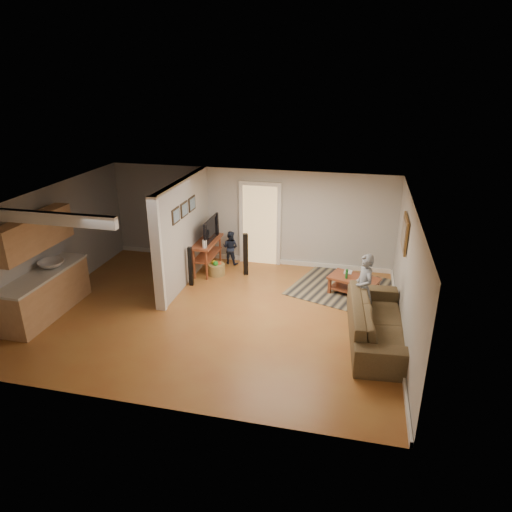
# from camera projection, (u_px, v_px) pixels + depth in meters

# --- Properties ---
(ground) EXTENTS (7.50, 7.50, 0.00)m
(ground) POSITION_uv_depth(u_px,v_px,m) (216.00, 313.00, 9.68)
(ground) COLOR brown
(ground) RESTS_ON ground
(room_shell) EXTENTS (7.54, 6.02, 2.52)m
(room_shell) POSITION_uv_depth(u_px,v_px,m) (172.00, 238.00, 9.74)
(room_shell) COLOR #B4B2AD
(room_shell) RESTS_ON ground
(area_rug) EXTENTS (3.38, 2.89, 0.01)m
(area_rug) POSITION_uv_depth(u_px,v_px,m) (357.00, 291.00, 10.65)
(area_rug) COLOR black
(area_rug) RESTS_ON ground
(sofa) EXTENTS (1.24, 2.71, 0.77)m
(sofa) POSITION_uv_depth(u_px,v_px,m) (376.00, 339.00, 8.74)
(sofa) COLOR #493B24
(sofa) RESTS_ON ground
(coffee_table) EXTENTS (1.24, 0.97, 0.64)m
(coffee_table) POSITION_uv_depth(u_px,v_px,m) (355.00, 281.00, 10.38)
(coffee_table) COLOR brown
(coffee_table) RESTS_ON ground
(tv_console) EXTENTS (0.48, 1.29, 1.11)m
(tv_console) POSITION_uv_depth(u_px,v_px,m) (207.00, 243.00, 11.51)
(tv_console) COLOR brown
(tv_console) RESTS_ON ground
(speaker_left) EXTENTS (0.10, 0.10, 0.97)m
(speaker_left) POSITION_uv_depth(u_px,v_px,m) (191.00, 266.00, 10.79)
(speaker_left) COLOR black
(speaker_left) RESTS_ON ground
(speaker_right) EXTENTS (0.14, 0.14, 1.09)m
(speaker_right) POSITION_uv_depth(u_px,v_px,m) (246.00, 254.00, 11.34)
(speaker_right) COLOR black
(speaker_right) RESTS_ON ground
(toy_basket) EXTENTS (0.43, 0.43, 0.38)m
(toy_basket) POSITION_uv_depth(u_px,v_px,m) (216.00, 269.00, 11.48)
(toy_basket) COLOR olive
(toy_basket) RESTS_ON ground
(child) EXTENTS (0.53, 0.62, 1.43)m
(child) POSITION_uv_depth(u_px,v_px,m) (361.00, 319.00, 9.46)
(child) COLOR gray
(child) RESTS_ON ground
(toddler) EXTENTS (0.50, 0.42, 0.91)m
(toddler) POSITION_uv_depth(u_px,v_px,m) (231.00, 263.00, 12.21)
(toddler) COLOR #1D263D
(toddler) RESTS_ON ground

